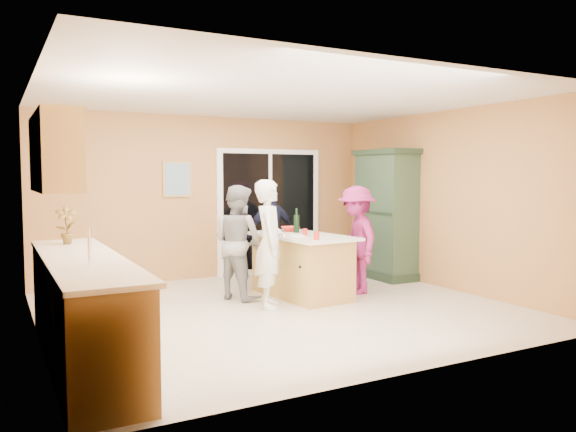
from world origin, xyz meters
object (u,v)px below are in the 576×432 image
woman_grey (238,242)px  woman_navy (271,233)px  woman_white (270,244)px  woman_magenta (357,240)px  kitchen_island (302,267)px  green_hutch (386,216)px

woman_grey → woman_navy: bearing=-67.5°
woman_white → woman_magenta: (1.46, 0.21, -0.05)m
kitchen_island → woman_grey: 0.95m
kitchen_island → woman_grey: size_ratio=1.11×
woman_white → woman_navy: bearing=-0.9°
kitchen_island → woman_magenta: bearing=-17.7°
woman_navy → woman_white: bearing=54.3°
green_hutch → kitchen_island: bearing=-162.9°
kitchen_island → woman_navy: bearing=76.5°
green_hutch → woman_navy: bearing=156.1°
green_hutch → woman_navy: green_hutch is taller
green_hutch → woman_navy: size_ratio=1.39×
green_hutch → woman_white: green_hutch is taller
woman_magenta → kitchen_island: bearing=-90.0°
woman_navy → woman_magenta: (0.60, -1.50, 0.01)m
woman_white → woman_grey: (-0.15, 0.66, -0.04)m
woman_white → woman_navy: size_ratio=1.08×
kitchen_island → green_hutch: green_hutch is taller
woman_navy → woman_magenta: bearing=102.8°
woman_magenta → woman_grey: bearing=-93.3°
kitchen_island → woman_white: woman_white is taller
woman_grey → woman_magenta: size_ratio=1.01×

